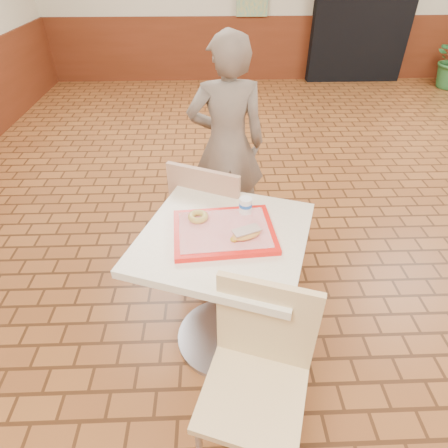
{
  "coord_description": "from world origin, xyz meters",
  "views": [
    {
      "loc": [
        -1.29,
        -1.88,
        1.97
      ],
      "look_at": [
        -1.24,
        -0.46,
        0.89
      ],
      "focal_mm": 30.0,
      "sensor_mm": 36.0,
      "label": 1
    }
  ],
  "objects_px": {
    "serving_tray": "(224,231)",
    "paper_cup": "(246,205)",
    "long_john_donut": "(246,234)",
    "main_table": "(224,274)",
    "customer": "(227,145)",
    "ring_donut": "(198,217)",
    "chair_main_back": "(212,219)",
    "chair_main_front": "(258,370)"
  },
  "relations": [
    {
      "from": "customer",
      "to": "long_john_donut",
      "type": "xyz_separation_m",
      "value": [
        0.04,
        -1.17,
        0.1
      ]
    },
    {
      "from": "long_john_donut",
      "to": "ring_donut",
      "type": "bearing_deg",
      "value": 145.71
    },
    {
      "from": "serving_tray",
      "to": "long_john_donut",
      "type": "height_order",
      "value": "long_john_donut"
    },
    {
      "from": "long_john_donut",
      "to": "chair_main_back",
      "type": "bearing_deg",
      "value": 104.78
    },
    {
      "from": "serving_tray",
      "to": "paper_cup",
      "type": "height_order",
      "value": "paper_cup"
    },
    {
      "from": "ring_donut",
      "to": "long_john_donut",
      "type": "height_order",
      "value": "long_john_donut"
    },
    {
      "from": "paper_cup",
      "to": "ring_donut",
      "type": "bearing_deg",
      "value": -167.36
    },
    {
      "from": "customer",
      "to": "ring_donut",
      "type": "height_order",
      "value": "customer"
    },
    {
      "from": "chair_main_front",
      "to": "ring_donut",
      "type": "distance_m",
      "value": 0.76
    },
    {
      "from": "long_john_donut",
      "to": "main_table",
      "type": "bearing_deg",
      "value": 144.8
    },
    {
      "from": "ring_donut",
      "to": "customer",
      "type": "bearing_deg",
      "value": 79.54
    },
    {
      "from": "ring_donut",
      "to": "long_john_donut",
      "type": "distance_m",
      "value": 0.27
    },
    {
      "from": "ring_donut",
      "to": "paper_cup",
      "type": "xyz_separation_m",
      "value": [
        0.24,
        0.05,
        0.03
      ]
    },
    {
      "from": "main_table",
      "to": "ring_donut",
      "type": "distance_m",
      "value": 0.35
    },
    {
      "from": "serving_tray",
      "to": "paper_cup",
      "type": "xyz_separation_m",
      "value": [
        0.11,
        0.14,
        0.06
      ]
    },
    {
      "from": "chair_main_back",
      "to": "long_john_donut",
      "type": "distance_m",
      "value": 0.7
    },
    {
      "from": "customer",
      "to": "ring_donut",
      "type": "distance_m",
      "value": 1.04
    },
    {
      "from": "main_table",
      "to": "chair_main_back",
      "type": "distance_m",
      "value": 0.52
    },
    {
      "from": "chair_main_front",
      "to": "chair_main_back",
      "type": "xyz_separation_m",
      "value": [
        -0.18,
        1.06,
        0.02
      ]
    },
    {
      "from": "ring_donut",
      "to": "paper_cup",
      "type": "relative_size",
      "value": 1.23
    },
    {
      "from": "chair_main_front",
      "to": "long_john_donut",
      "type": "xyz_separation_m",
      "value": [
        -0.03,
        0.47,
        0.37
      ]
    },
    {
      "from": "chair_main_back",
      "to": "long_john_donut",
      "type": "xyz_separation_m",
      "value": [
        0.15,
        -0.59,
        0.34
      ]
    },
    {
      "from": "chair_main_back",
      "to": "paper_cup",
      "type": "relative_size",
      "value": 11.64
    },
    {
      "from": "main_table",
      "to": "paper_cup",
      "type": "bearing_deg",
      "value": 50.3
    },
    {
      "from": "customer",
      "to": "paper_cup",
      "type": "distance_m",
      "value": 0.97
    },
    {
      "from": "serving_tray",
      "to": "paper_cup",
      "type": "distance_m",
      "value": 0.19
    },
    {
      "from": "serving_tray",
      "to": "long_john_donut",
      "type": "relative_size",
      "value": 2.96
    },
    {
      "from": "customer",
      "to": "serving_tray",
      "type": "distance_m",
      "value": 1.11
    },
    {
      "from": "serving_tray",
      "to": "long_john_donut",
      "type": "xyz_separation_m",
      "value": [
        0.1,
        -0.07,
        0.04
      ]
    },
    {
      "from": "chair_main_front",
      "to": "paper_cup",
      "type": "height_order",
      "value": "paper_cup"
    },
    {
      "from": "chair_main_front",
      "to": "chair_main_back",
      "type": "height_order",
      "value": "chair_main_back"
    },
    {
      "from": "customer",
      "to": "long_john_donut",
      "type": "distance_m",
      "value": 1.18
    },
    {
      "from": "chair_main_back",
      "to": "serving_tray",
      "type": "relative_size",
      "value": 1.99
    },
    {
      "from": "long_john_donut",
      "to": "paper_cup",
      "type": "xyz_separation_m",
      "value": [
        0.02,
        0.21,
        0.02
      ]
    },
    {
      "from": "customer",
      "to": "long_john_donut",
      "type": "bearing_deg",
      "value": 88.13
    },
    {
      "from": "customer",
      "to": "ring_donut",
      "type": "relative_size",
      "value": 15.26
    },
    {
      "from": "serving_tray",
      "to": "long_john_donut",
      "type": "distance_m",
      "value": 0.13
    },
    {
      "from": "chair_main_front",
      "to": "ring_donut",
      "type": "relative_size",
      "value": 9.05
    },
    {
      "from": "main_table",
      "to": "chair_main_back",
      "type": "bearing_deg",
      "value": 96.19
    },
    {
      "from": "long_john_donut",
      "to": "chair_main_front",
      "type": "bearing_deg",
      "value": -86.82
    },
    {
      "from": "serving_tray",
      "to": "ring_donut",
      "type": "height_order",
      "value": "ring_donut"
    },
    {
      "from": "customer",
      "to": "paper_cup",
      "type": "bearing_deg",
      "value": 89.46
    }
  ]
}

